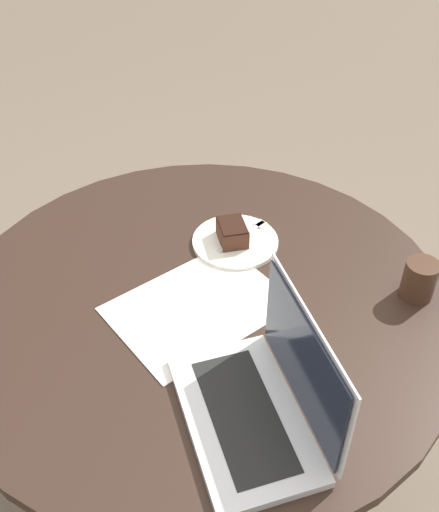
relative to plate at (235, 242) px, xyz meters
name	(u,v)px	position (x,y,z in m)	size (l,w,h in m)	color
ground_plane	(207,474)	(-0.17, -0.12, -0.78)	(12.00, 12.00, 0.00)	#6B5B4C
dining_table	(203,343)	(-0.17, -0.12, -0.16)	(1.15, 1.15, 0.78)	black
paper_document	(198,307)	(-0.20, -0.14, 0.00)	(0.40, 0.31, 0.00)	white
plate	(235,242)	(0.00, 0.00, 0.00)	(0.22, 0.22, 0.01)	silver
cake_slice	(232,232)	(-0.01, 0.00, 0.03)	(0.09, 0.11, 0.05)	#472619
fork	(247,233)	(0.04, 0.00, 0.01)	(0.17, 0.06, 0.00)	silver
coffee_glass	(419,280)	(0.24, -0.38, 0.04)	(0.08, 0.08, 0.09)	#3D2619
laptop	(261,401)	(-0.25, -0.45, 0.04)	(0.30, 0.39, 0.24)	silver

